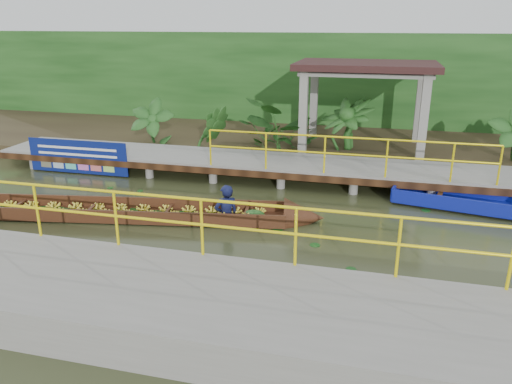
# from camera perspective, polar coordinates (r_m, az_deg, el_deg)

# --- Properties ---
(ground) EXTENTS (80.00, 80.00, 0.00)m
(ground) POSITION_cam_1_polar(r_m,az_deg,el_deg) (11.80, -4.57, -3.20)
(ground) COLOR #2D3018
(ground) RESTS_ON ground
(land_strip) EXTENTS (30.00, 8.00, 0.45)m
(land_strip) POSITION_cam_1_polar(r_m,az_deg,el_deg) (18.67, 2.80, 5.91)
(land_strip) COLOR #2E2317
(land_strip) RESTS_ON ground
(far_dock) EXTENTS (16.00, 2.06, 1.66)m
(far_dock) POSITION_cam_1_polar(r_m,az_deg,el_deg) (14.75, -0.30, 3.40)
(far_dock) COLOR gray
(far_dock) RESTS_ON ground
(near_dock) EXTENTS (18.00, 2.40, 1.73)m
(near_dock) POSITION_cam_1_polar(r_m,az_deg,el_deg) (7.84, -7.53, -13.11)
(near_dock) COLOR gray
(near_dock) RESTS_ON ground
(pavilion) EXTENTS (4.40, 3.00, 3.00)m
(pavilion) POSITION_cam_1_polar(r_m,az_deg,el_deg) (16.72, 12.48, 12.98)
(pavilion) COLOR gray
(pavilion) RESTS_ON ground
(foliage_backdrop) EXTENTS (30.00, 0.80, 4.00)m
(foliage_backdrop) POSITION_cam_1_polar(r_m,az_deg,el_deg) (20.78, 4.29, 12.20)
(foliage_backdrop) COLOR #163F14
(foliage_backdrop) RESTS_ON ground
(vendor_boat) EXTENTS (9.24, 2.44, 1.98)m
(vendor_boat) POSITION_cam_1_polar(r_m,az_deg,el_deg) (12.12, -12.88, -1.94)
(vendor_boat) COLOR #3C1E10
(vendor_boat) RESTS_ON ground
(moored_blue_boat) EXTENTS (4.01, 1.72, 0.93)m
(moored_blue_boat) POSITION_cam_1_polar(r_m,az_deg,el_deg) (13.48, 26.49, -1.59)
(moored_blue_boat) COLOR #0D1896
(moored_blue_boat) RESTS_ON ground
(blue_banner) EXTENTS (3.27, 0.04, 1.02)m
(blue_banner) POSITION_cam_1_polar(r_m,az_deg,el_deg) (16.02, -19.71, 3.83)
(blue_banner) COLOR navy
(blue_banner) RESTS_ON ground
(tropical_plants) EXTENTS (14.15, 1.15, 1.44)m
(tropical_plants) POSITION_cam_1_polar(r_m,az_deg,el_deg) (16.02, 9.21, 6.96)
(tropical_plants) COLOR #163F14
(tropical_plants) RESTS_ON ground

